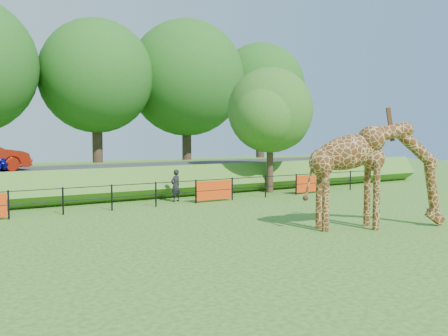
{
  "coord_description": "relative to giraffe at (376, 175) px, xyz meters",
  "views": [
    {
      "loc": [
        -9.06,
        -11.91,
        3.22
      ],
      "look_at": [
        0.29,
        2.88,
        2.0
      ],
      "focal_mm": 40.0,
      "sensor_mm": 36.0,
      "label": 1
    }
  ],
  "objects": [
    {
      "name": "road",
      "position": [
        -4.26,
        14.49,
        -0.45
      ],
      "size": [
        40.0,
        5.0,
        0.12
      ],
      "primitive_type": "cube",
      "color": "#2F3032",
      "rests_on": "embankment"
    },
    {
      "name": "perimeter_fence",
      "position": [
        -4.26,
        8.49,
        -1.26
      ],
      "size": [
        28.07,
        0.1,
        1.1
      ],
      "primitive_type": null,
      "color": "black",
      "rests_on": "ground"
    },
    {
      "name": "giraffe",
      "position": [
        0.0,
        0.0,
        0.0
      ],
      "size": [
        5.05,
        2.77,
        3.62
      ],
      "primitive_type": null,
      "rotation": [
        0.0,
        0.0,
        -0.39
      ],
      "color": "#502A10",
      "rests_on": "ground"
    },
    {
      "name": "tree_east",
      "position": [
        3.34,
        10.12,
        2.47
      ],
      "size": [
        5.4,
        4.71,
        6.76
      ],
      "color": "black",
      "rests_on": "ground"
    },
    {
      "name": "visitor",
      "position": [
        -2.77,
        9.52,
        -1.05
      ],
      "size": [
        0.64,
        0.53,
        1.52
      ],
      "primitive_type": "imported",
      "rotation": [
        0.0,
        0.0,
        3.48
      ],
      "color": "black",
      "rests_on": "ground"
    },
    {
      "name": "embankment",
      "position": [
        -4.26,
        15.99,
        -1.16
      ],
      "size": [
        40.0,
        9.0,
        1.3
      ],
      "primitive_type": "cube",
      "color": "#2A5615",
      "rests_on": "ground"
    },
    {
      "name": "ground",
      "position": [
        -4.26,
        0.49,
        -1.81
      ],
      "size": [
        90.0,
        90.0,
        0.0
      ],
      "primitive_type": "plane",
      "color": "#2A5615",
      "rests_on": "ground"
    },
    {
      "name": "bg_tree_line",
      "position": [
        -2.37,
        22.49,
        5.38
      ],
      "size": [
        37.3,
        8.8,
        11.82
      ],
      "color": "black",
      "rests_on": "ground"
    }
  ]
}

